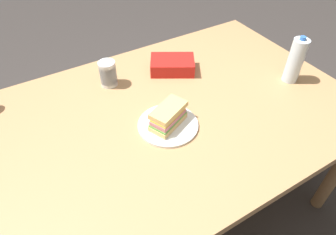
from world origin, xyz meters
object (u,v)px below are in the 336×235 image
at_px(paper_plate, 168,125).
at_px(water_bottle_tall, 295,61).
at_px(chip_bag, 172,65).
at_px(dining_table, 164,126).
at_px(plastic_cup_stack, 108,74).
at_px(sandwich, 168,116).

height_order(paper_plate, water_bottle_tall, water_bottle_tall).
xyz_separation_m(paper_plate, chip_bag, (0.24, 0.35, 0.03)).
distance_m(dining_table, plastic_cup_stack, 0.38).
bearing_deg(dining_table, paper_plate, -106.45).
xyz_separation_m(water_bottle_tall, plastic_cup_stack, (-0.82, 0.44, -0.05)).
xyz_separation_m(paper_plate, water_bottle_tall, (0.72, -0.03, 0.11)).
relative_size(dining_table, paper_plate, 6.84).
relative_size(sandwich, water_bottle_tall, 0.82).
xyz_separation_m(dining_table, water_bottle_tall, (0.69, -0.11, 0.19)).
height_order(sandwich, water_bottle_tall, water_bottle_tall).
distance_m(chip_bag, water_bottle_tall, 0.62).
distance_m(chip_bag, plastic_cup_stack, 0.35).
distance_m(sandwich, water_bottle_tall, 0.72).
distance_m(sandwich, plastic_cup_stack, 0.42).
xyz_separation_m(sandwich, plastic_cup_stack, (-0.11, 0.41, 0.01)).
distance_m(dining_table, chip_bag, 0.37).
xyz_separation_m(chip_bag, plastic_cup_stack, (-0.34, 0.06, 0.03)).
height_order(paper_plate, sandwich, sandwich).
relative_size(sandwich, chip_bag, 0.87).
distance_m(sandwich, chip_bag, 0.42).
height_order(chip_bag, plastic_cup_stack, plastic_cup_stack).
xyz_separation_m(dining_table, sandwich, (-0.02, -0.07, 0.13)).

